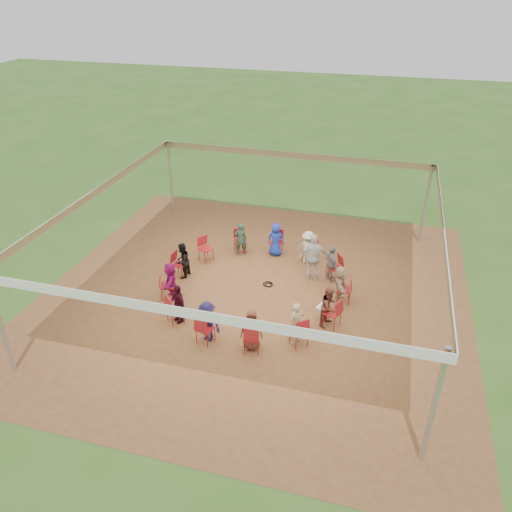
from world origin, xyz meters
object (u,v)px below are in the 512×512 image
(chair_0, at_px, (332,313))
(person_seated_0, at_px, (329,306))
(person_seated_1, at_px, (340,284))
(person_seated_9, at_px, (207,321))
(chair_12, at_px, (299,331))
(person_seated_2, at_px, (331,263))
(standing_person, at_px, (313,257))
(person_seated_7, at_px, (171,281))
(chair_5, at_px, (240,241))
(person_seated_5, at_px, (241,239))
(laptop, at_px, (324,305))
(person_seated_11, at_px, (297,324))
(chair_2, at_px, (334,267))
(person_seated_4, at_px, (276,239))
(chair_9, at_px, (175,309))
(chair_10, at_px, (205,329))
(chair_6, at_px, (206,249))
(chair_3, at_px, (310,251))
(chair_7, at_px, (180,264))
(chair_11, at_px, (251,337))
(person_seated_3, at_px, (308,248))
(chair_1, at_px, (344,289))
(chair_4, at_px, (276,242))
(person_seated_10, at_px, (252,329))
(cable_coil, at_px, (268,284))
(person_seated_6, at_px, (182,261))
(chair_8, at_px, (167,286))
(person_seated_8, at_px, (179,303))

(chair_0, distance_m, person_seated_0, 0.21)
(person_seated_1, bearing_deg, person_seated_9, 124.62)
(chair_12, height_order, person_seated_2, person_seated_2)
(person_seated_1, relative_size, standing_person, 0.76)
(person_seated_7, relative_size, standing_person, 0.76)
(chair_5, bearing_deg, person_seated_5, 90.00)
(laptop, bearing_deg, person_seated_11, 173.31)
(chair_2, distance_m, person_seated_4, 2.48)
(chair_9, distance_m, person_seated_11, 3.54)
(chair_10, distance_m, person_seated_4, 5.29)
(chair_2, relative_size, person_seated_5, 0.74)
(chair_6, xyz_separation_m, person_seated_7, (-0.21, -2.47, 0.17))
(person_seated_9, bearing_deg, person_seated_2, 69.23)
(person_seated_5, xyz_separation_m, person_seated_9, (0.55, -4.84, 0.00))
(laptop, bearing_deg, chair_3, 38.09)
(chair_2, height_order, chair_7, same)
(chair_7, bearing_deg, chair_0, 83.08)
(chair_11, relative_size, chair_12, 1.00)
(chair_9, bearing_deg, person_seated_9, 19.07)
(chair_7, height_order, person_seated_3, person_seated_3)
(chair_12, bearing_deg, chair_9, 138.46)
(person_seated_0, bearing_deg, chair_5, 68.74)
(chair_6, bearing_deg, person_seated_4, 149.85)
(person_seated_7, xyz_separation_m, person_seated_9, (1.80, -1.62, 0.00))
(person_seated_0, relative_size, laptop, 2.86)
(chair_1, relative_size, chair_4, 1.00)
(person_seated_2, relative_size, person_seated_7, 1.00)
(person_seated_4, bearing_deg, chair_6, 25.24)
(chair_5, distance_m, laptop, 4.84)
(person_seated_10, relative_size, laptop, 2.86)
(chair_5, xyz_separation_m, person_seated_3, (2.48, -0.12, 0.17))
(chair_2, xyz_separation_m, person_seated_4, (-2.23, 1.07, 0.17))
(person_seated_2, height_order, cable_coil, person_seated_2)
(person_seated_6, xyz_separation_m, laptop, (4.86, -1.22, -0.03))
(chair_1, relative_size, person_seated_9, 0.74)
(chair_10, relative_size, person_seated_7, 0.74)
(chair_7, height_order, person_seated_2, person_seated_2)
(chair_8, relative_size, person_seated_9, 0.74)
(chair_6, height_order, standing_person, standing_person)
(person_seated_1, bearing_deg, chair_9, 111.26)
(person_seated_7, bearing_deg, person_seated_0, 69.23)
(person_seated_3, bearing_deg, chair_7, 54.49)
(person_seated_0, distance_m, person_seated_11, 1.25)
(person_seated_0, relative_size, person_seated_8, 1.00)
(chair_2, distance_m, chair_3, 1.30)
(chair_0, relative_size, person_seated_8, 0.74)
(chair_4, xyz_separation_m, person_seated_7, (-2.46, -3.63, 0.17))
(chair_5, relative_size, chair_10, 1.00)
(chair_8, distance_m, person_seated_2, 5.29)
(person_seated_1, bearing_deg, person_seated_5, 55.38)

